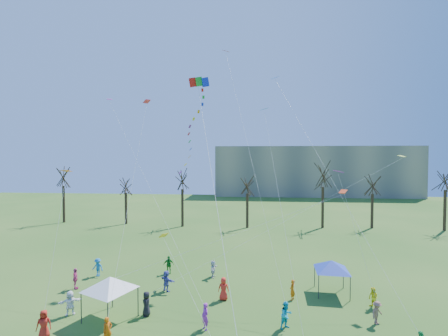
# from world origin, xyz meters

# --- Properties ---
(distant_building) EXTENTS (60.00, 14.00, 15.00)m
(distant_building) POSITION_xyz_m (22.00, 82.00, 7.50)
(distant_building) COLOR gray
(distant_building) RESTS_ON ground
(bare_tree_row) EXTENTS (70.15, 7.00, 10.64)m
(bare_tree_row) POSITION_xyz_m (2.34, 35.90, 7.04)
(bare_tree_row) COLOR black
(bare_tree_row) RESTS_ON ground
(big_box_kite) EXTENTS (2.87, 6.64, 19.45)m
(big_box_kite) POSITION_xyz_m (-1.48, 6.01, 13.57)
(big_box_kite) COLOR red
(big_box_kite) RESTS_ON ground
(canopy_tent_white) EXTENTS (3.83, 3.83, 3.15)m
(canopy_tent_white) POSITION_xyz_m (-7.56, 4.77, 2.67)
(canopy_tent_white) COLOR #3F3F44
(canopy_tent_white) RESTS_ON ground
(canopy_tent_blue) EXTENTS (3.84, 3.84, 2.88)m
(canopy_tent_blue) POSITION_xyz_m (9.49, 10.60, 2.44)
(canopy_tent_blue) COLOR #3F3F44
(canopy_tent_blue) RESTS_ON ground
(festival_crowd) EXTENTS (26.27, 14.24, 1.86)m
(festival_crowd) POSITION_xyz_m (-1.79, 6.88, 0.88)
(festival_crowd) COLOR red
(festival_crowd) RESTS_ON ground
(small_kites_aloft) EXTENTS (29.98, 20.23, 33.15)m
(small_kites_aloft) POSITION_xyz_m (0.11, 11.35, 13.68)
(small_kites_aloft) COLOR #FF630D
(small_kites_aloft) RESTS_ON ground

